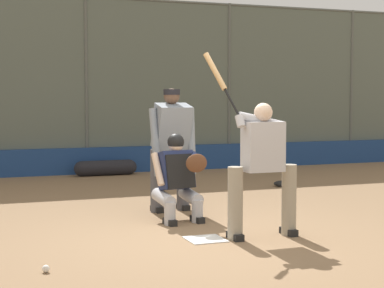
% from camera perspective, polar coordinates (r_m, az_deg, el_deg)
% --- Properties ---
extents(ground_plane, '(160.00, 160.00, 0.00)m').
position_cam_1_polar(ground_plane, '(7.57, 1.19, -8.51)').
color(ground_plane, '#846647').
extents(home_plate_marker, '(0.43, 0.43, 0.01)m').
position_cam_1_polar(home_plate_marker, '(7.57, 1.19, -8.46)').
color(home_plate_marker, white).
rests_on(home_plate_marker, ground_plane).
extents(backstop_fence, '(20.43, 0.08, 3.86)m').
position_cam_1_polar(backstop_fence, '(14.19, -9.38, 5.55)').
color(backstop_fence, '#515651').
rests_on(backstop_fence, ground_plane).
extents(padding_wall, '(19.94, 0.18, 0.57)m').
position_cam_1_polar(padding_wall, '(14.16, -9.22, -1.48)').
color(padding_wall, navy).
rests_on(padding_wall, ground_plane).
extents(batter_at_plate, '(1.05, 0.62, 2.20)m').
position_cam_1_polar(batter_at_plate, '(7.61, 6.23, -1.82)').
color(batter_at_plate, gray).
rests_on(batter_at_plate, ground_plane).
extents(catcher_behind_plate, '(0.64, 0.75, 1.18)m').
position_cam_1_polar(catcher_behind_plate, '(8.56, -1.21, -2.89)').
color(catcher_behind_plate, '#B7B7BC').
rests_on(catcher_behind_plate, ground_plane).
extents(umpire_home, '(0.73, 0.48, 1.79)m').
position_cam_1_polar(umpire_home, '(9.30, -1.84, -0.13)').
color(umpire_home, '#4C4C51').
rests_on(umpire_home, ground_plane).
extents(spare_bat_near_backstop, '(0.39, 0.84, 0.07)m').
position_cam_1_polar(spare_bat_near_backstop, '(12.31, -1.93, -3.44)').
color(spare_bat_near_backstop, black).
rests_on(spare_bat_near_backstop, ground_plane).
extents(fielding_glove_on_dirt, '(0.29, 0.22, 0.11)m').
position_cam_1_polar(fielding_glove_on_dirt, '(12.13, 7.90, -3.50)').
color(fielding_glove_on_dirt, black).
rests_on(fielding_glove_on_dirt, ground_plane).
extents(baseball_loose, '(0.07, 0.07, 0.07)m').
position_cam_1_polar(baseball_loose, '(6.35, -12.86, -10.76)').
color(baseball_loose, white).
rests_on(baseball_loose, ground_plane).
extents(equipment_bag_dugout_side, '(1.36, 0.32, 0.32)m').
position_cam_1_polar(equipment_bag_dugout_side, '(13.81, -7.68, -2.11)').
color(equipment_bag_dugout_side, black).
rests_on(equipment_bag_dugout_side, ground_plane).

